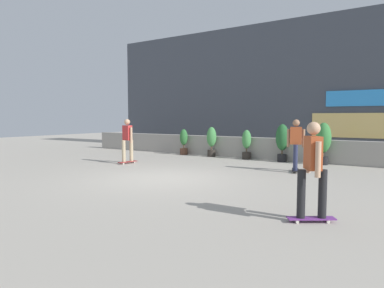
% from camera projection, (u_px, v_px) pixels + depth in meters
% --- Properties ---
extents(ground_plane, '(48.00, 48.00, 0.00)m').
position_uv_depth(ground_plane, '(164.00, 178.00, 10.11)').
color(ground_plane, '#A8A093').
extents(planter_wall, '(18.00, 0.40, 0.90)m').
position_uv_depth(planter_wall, '(249.00, 148.00, 15.07)').
color(planter_wall, gray).
rests_on(planter_wall, ground).
extents(building_backdrop, '(20.00, 2.08, 6.50)m').
position_uv_depth(building_backdrop, '(282.00, 89.00, 18.18)').
color(building_backdrop, '#424751').
rests_on(building_backdrop, ground).
extents(potted_plant_0, '(0.37, 0.37, 1.20)m').
position_uv_depth(potted_plant_0, '(184.00, 141.00, 16.41)').
color(potted_plant_0, brown).
rests_on(potted_plant_0, ground).
extents(potted_plant_1, '(0.43, 0.43, 1.33)m').
position_uv_depth(potted_plant_1, '(211.00, 140.00, 15.57)').
color(potted_plant_1, '#2D2823').
rests_on(potted_plant_1, ground).
extents(potted_plant_2, '(0.38, 0.38, 1.23)m').
position_uv_depth(potted_plant_2, '(247.00, 143.00, 14.64)').
color(potted_plant_2, '#2D2823').
rests_on(potted_plant_2, ground).
extents(potted_plant_3, '(0.51, 0.51, 1.49)m').
position_uv_depth(potted_plant_3, '(282.00, 140.00, 13.78)').
color(potted_plant_3, black).
rests_on(potted_plant_3, ground).
extents(potted_plant_4, '(0.55, 0.55, 1.57)m').
position_uv_depth(potted_plant_4, '(324.00, 140.00, 12.91)').
color(potted_plant_4, black).
rests_on(potted_plant_4, ground).
extents(skater_far_left, '(0.54, 0.82, 1.70)m').
position_uv_depth(skater_far_left, '(296.00, 143.00, 11.20)').
color(skater_far_left, black).
rests_on(skater_far_left, ground).
extents(skater_far_right, '(0.78, 0.61, 1.70)m').
position_uv_depth(skater_far_right, '(313.00, 167.00, 5.82)').
color(skater_far_right, '#72338C').
rests_on(skater_far_right, ground).
extents(skater_mid_plaza, '(0.55, 0.82, 1.70)m').
position_uv_depth(skater_mid_plaza, '(127.00, 139.00, 13.24)').
color(skater_mid_plaza, maroon).
rests_on(skater_mid_plaza, ground).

